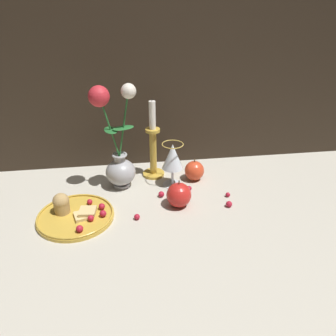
# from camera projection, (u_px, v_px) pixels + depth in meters

# --- Properties ---
(ground_plane) EXTENTS (2.40, 2.40, 0.00)m
(ground_plane) POSITION_uv_depth(u_px,v_px,m) (153.00, 197.00, 1.06)
(ground_plane) COLOR #B7B2A3
(ground_plane) RESTS_ON ground
(vase) EXTENTS (0.14, 0.10, 0.35)m
(vase) POSITION_uv_depth(u_px,v_px,m) (117.00, 152.00, 1.06)
(vase) COLOR #A3A3A8
(vase) RESTS_ON ground_plane
(plate_with_pastries) EXTENTS (0.22, 0.22, 0.07)m
(plate_with_pastries) POSITION_uv_depth(u_px,v_px,m) (74.00, 214.00, 0.95)
(plate_with_pastries) COLOR gold
(plate_with_pastries) RESTS_ON ground_plane
(wine_glass) EXTENTS (0.07, 0.07, 0.15)m
(wine_glass) POSITION_uv_depth(u_px,v_px,m) (173.00, 158.00, 1.08)
(wine_glass) COLOR silver
(wine_glass) RESTS_ON ground_plane
(candlestick) EXTENTS (0.08, 0.08, 0.28)m
(candlestick) POSITION_uv_depth(u_px,v_px,m) (153.00, 149.00, 1.14)
(candlestick) COLOR gold
(candlestick) RESTS_ON ground_plane
(apple_beside_vase) EXTENTS (0.07, 0.07, 0.08)m
(apple_beside_vase) POSITION_uv_depth(u_px,v_px,m) (194.00, 171.00, 1.15)
(apple_beside_vase) COLOR #D14223
(apple_beside_vase) RESTS_ON ground_plane
(apple_near_glass) EXTENTS (0.08, 0.08, 0.09)m
(apple_near_glass) POSITION_uv_depth(u_px,v_px,m) (179.00, 195.00, 1.00)
(apple_near_glass) COLOR red
(apple_near_glass) RESTS_ON ground_plane
(berry_near_plate) EXTENTS (0.02, 0.02, 0.02)m
(berry_near_plate) POSITION_uv_depth(u_px,v_px,m) (137.00, 217.00, 0.95)
(berry_near_plate) COLOR #AD192D
(berry_near_plate) RESTS_ON ground_plane
(berry_front_center) EXTENTS (0.02, 0.02, 0.02)m
(berry_front_center) POSITION_uv_depth(u_px,v_px,m) (228.00, 195.00, 1.06)
(berry_front_center) COLOR #AD192D
(berry_front_center) RESTS_ON ground_plane
(berry_by_glass_stem) EXTENTS (0.02, 0.02, 0.02)m
(berry_by_glass_stem) POSITION_uv_depth(u_px,v_px,m) (189.00, 188.00, 1.09)
(berry_by_glass_stem) COLOR #AD192D
(berry_by_glass_stem) RESTS_ON ground_plane
(berry_under_candlestick) EXTENTS (0.02, 0.02, 0.02)m
(berry_under_candlestick) POSITION_uv_depth(u_px,v_px,m) (161.00, 193.00, 1.06)
(berry_under_candlestick) COLOR #AD192D
(berry_under_candlestick) RESTS_ON ground_plane
(berry_far_right) EXTENTS (0.02, 0.02, 0.02)m
(berry_far_right) POSITION_uv_depth(u_px,v_px,m) (229.00, 204.00, 1.00)
(berry_far_right) COLOR #AD192D
(berry_far_right) RESTS_ON ground_plane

